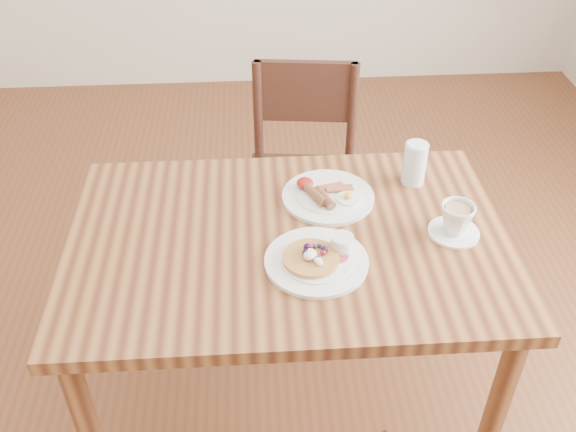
{
  "coord_description": "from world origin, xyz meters",
  "views": [
    {
      "loc": [
        -0.09,
        -1.34,
        1.87
      ],
      "look_at": [
        0.0,
        0.0,
        0.82
      ],
      "focal_mm": 40.0,
      "sensor_mm": 36.0,
      "label": 1
    }
  ],
  "objects_px": {
    "dining_table": "(288,263)",
    "pancake_plate": "(318,258)",
    "chair_far": "(303,171)",
    "water_glass": "(415,163)",
    "teacup_saucer": "(456,221)",
    "breakfast_plate": "(327,195)"
  },
  "relations": [
    {
      "from": "chair_far",
      "to": "teacup_saucer",
      "type": "xyz_separation_m",
      "value": [
        0.35,
        -0.71,
        0.3
      ]
    },
    {
      "from": "teacup_saucer",
      "to": "water_glass",
      "type": "bearing_deg",
      "value": 103.01
    },
    {
      "from": "chair_far",
      "to": "water_glass",
      "type": "height_order",
      "value": "water_glass"
    },
    {
      "from": "dining_table",
      "to": "pancake_plate",
      "type": "bearing_deg",
      "value": -57.36
    },
    {
      "from": "chair_far",
      "to": "water_glass",
      "type": "xyz_separation_m",
      "value": [
        0.29,
        -0.46,
        0.32
      ]
    },
    {
      "from": "chair_far",
      "to": "teacup_saucer",
      "type": "height_order",
      "value": "chair_far"
    },
    {
      "from": "chair_far",
      "to": "breakfast_plate",
      "type": "xyz_separation_m",
      "value": [
        0.02,
        -0.53,
        0.27
      ]
    },
    {
      "from": "chair_far",
      "to": "pancake_plate",
      "type": "relative_size",
      "value": 3.26
    },
    {
      "from": "breakfast_plate",
      "to": "chair_far",
      "type": "bearing_deg",
      "value": 92.08
    },
    {
      "from": "pancake_plate",
      "to": "teacup_saucer",
      "type": "bearing_deg",
      "value": 13.62
    },
    {
      "from": "dining_table",
      "to": "teacup_saucer",
      "type": "relative_size",
      "value": 8.57
    },
    {
      "from": "water_glass",
      "to": "dining_table",
      "type": "bearing_deg",
      "value": -149.21
    },
    {
      "from": "chair_far",
      "to": "water_glass",
      "type": "relative_size",
      "value": 6.68
    },
    {
      "from": "dining_table",
      "to": "teacup_saucer",
      "type": "bearing_deg",
      "value": -2.21
    },
    {
      "from": "pancake_plate",
      "to": "water_glass",
      "type": "height_order",
      "value": "water_glass"
    },
    {
      "from": "dining_table",
      "to": "teacup_saucer",
      "type": "height_order",
      "value": "teacup_saucer"
    },
    {
      "from": "breakfast_plate",
      "to": "teacup_saucer",
      "type": "relative_size",
      "value": 1.93
    },
    {
      "from": "chair_far",
      "to": "water_glass",
      "type": "bearing_deg",
      "value": 128.75
    },
    {
      "from": "breakfast_plate",
      "to": "teacup_saucer",
      "type": "distance_m",
      "value": 0.38
    },
    {
      "from": "dining_table",
      "to": "breakfast_plate",
      "type": "bearing_deg",
      "value": 53.07
    },
    {
      "from": "dining_table",
      "to": "water_glass",
      "type": "distance_m",
      "value": 0.49
    },
    {
      "from": "dining_table",
      "to": "chair_far",
      "type": "height_order",
      "value": "chair_far"
    }
  ]
}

